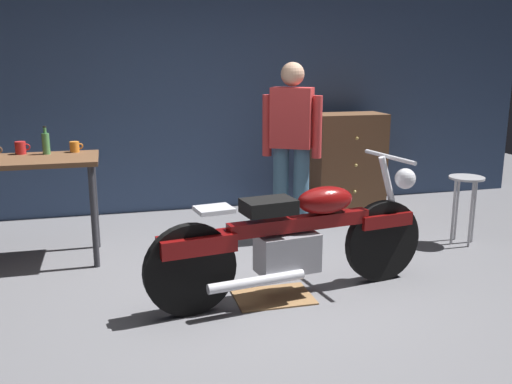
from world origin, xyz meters
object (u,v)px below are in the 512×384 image
at_px(wooden_dresser, 348,162).
at_px(motorcycle, 296,237).
at_px(person_standing, 292,143).
at_px(mug_orange_travel, 75,147).
at_px(bottle, 46,143).
at_px(mug_red_diner, 21,148).
at_px(shop_stool, 466,192).

bearing_deg(wooden_dresser, motorcycle, -121.61).
xyz_separation_m(person_standing, mug_orange_travel, (-1.96, 0.10, 0.02)).
bearing_deg(motorcycle, bottle, 132.95).
distance_m(mug_red_diner, bottle, 0.22).
relative_size(person_standing, mug_orange_travel, 14.67).
bearing_deg(shop_stool, wooden_dresser, 110.43).
bearing_deg(wooden_dresser, mug_red_diner, -167.54).
height_order(person_standing, mug_red_diner, person_standing).
height_order(shop_stool, bottle, bottle).
distance_m(motorcycle, wooden_dresser, 2.60).
bearing_deg(person_standing, bottle, 28.84).
relative_size(motorcycle, mug_red_diner, 17.41).
height_order(motorcycle, person_standing, person_standing).
bearing_deg(mug_orange_travel, motorcycle, -43.33).
height_order(wooden_dresser, mug_orange_travel, wooden_dresser).
height_order(person_standing, mug_orange_travel, person_standing).
bearing_deg(wooden_dresser, mug_orange_travel, -165.64).
height_order(motorcycle, mug_orange_travel, motorcycle).
bearing_deg(shop_stool, motorcycle, -158.36).
distance_m(motorcycle, mug_orange_travel, 2.20).
bearing_deg(person_standing, mug_orange_travel, 27.14).
bearing_deg(motorcycle, mug_red_diner, 134.94).
relative_size(shop_stool, bottle, 2.66).
relative_size(mug_orange_travel, bottle, 0.47).
distance_m(person_standing, wooden_dresser, 1.33).
xyz_separation_m(person_standing, shop_stool, (1.50, -0.61, -0.43)).
xyz_separation_m(motorcycle, wooden_dresser, (1.36, 2.22, 0.10)).
bearing_deg(shop_stool, person_standing, 157.87).
bearing_deg(shop_stool, mug_red_diner, 169.62).
distance_m(motorcycle, shop_stool, 2.05).
bearing_deg(mug_orange_travel, mug_red_diner, 179.42).
relative_size(wooden_dresser, bottle, 4.56).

